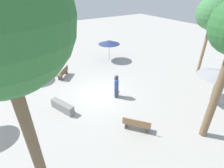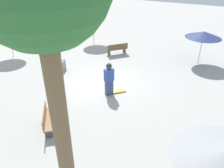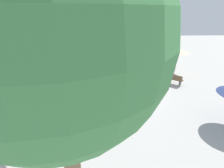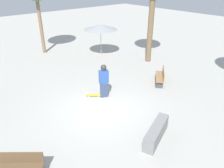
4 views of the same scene
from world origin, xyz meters
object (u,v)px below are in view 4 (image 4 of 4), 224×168
concrete_ledge (156,132)px  shade_umbrella_grey (101,27)px  bench_near (161,77)px  skater_main (104,80)px  bench_far (18,166)px  skateboard (94,95)px

concrete_ledge → shade_umbrella_grey: (-4.59, -9.36, 1.86)m
concrete_ledge → bench_near: (-4.02, -2.98, 0.12)m
skater_main → bench_near: size_ratio=1.18×
concrete_ledge → bench_near: 5.01m
bench_near → bench_far: same height
bench_far → skateboard: bearing=-111.7°
skater_main → shade_umbrella_grey: (-4.05, -5.45, 1.21)m
skateboard → concrete_ledge: size_ratio=0.38×
bench_near → skateboard: bearing=122.0°
skateboard → bench_near: 4.11m
concrete_ledge → bench_far: size_ratio=1.25×
skater_main → bench_far: bearing=50.3°
skateboard → concrete_ledge: (0.13, 4.27, 0.25)m
concrete_ledge → bench_far: bench_far is taller
skater_main → concrete_ledge: (0.54, 3.91, -0.65)m
skateboard → shade_umbrella_grey: size_ratio=0.28×
concrete_ledge → skateboard: bearing=-91.8°
skater_main → shade_umbrella_grey: shade_umbrella_grey is taller
bench_near → concrete_ledge: bearing=176.9°
bench_near → skater_main: bearing=125.3°
bench_near → bench_far: (8.70, 1.30, 0.00)m
concrete_ledge → bench_far: bearing=-19.7°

